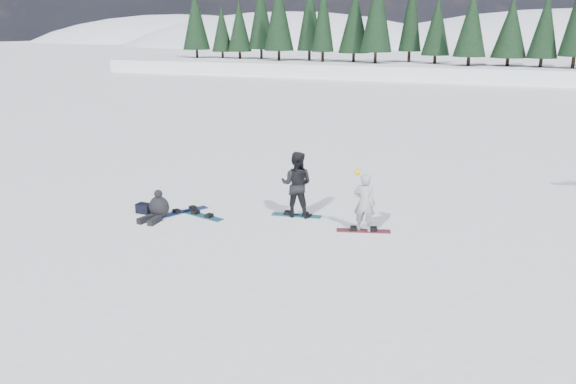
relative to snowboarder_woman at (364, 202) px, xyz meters
The scene contains 10 objects.
ground 2.60m from the snowboarder_woman, 153.98° to the right, with size 420.00×420.00×0.00m, color white.
alpine_backdrop 189.18m from the snowboarder_woman, 94.24° to the left, with size 412.50×227.00×53.20m.
snowboarder_woman is the anchor object (origin of this frame).
snowboarder_man 2.30m from the snowboarder_woman, 166.43° to the left, with size 0.97×0.75×1.99m, color black.
seated_rider 6.11m from the snowboarder_woman, 168.18° to the right, with size 0.65×1.05×0.87m.
gear_bag 6.77m from the snowboarder_woman, behind, with size 0.45×0.30×0.30m, color black.
snowboard_woman 0.83m from the snowboarder_woman, 30.96° to the left, with size 1.50×0.28×0.03m, color maroon.
snowboard_man 2.44m from the snowboarder_woman, 166.43° to the left, with size 1.50×0.28×0.03m, color teal.
snowboard_loose_a 5.65m from the snowboarder_woman, behind, with size 1.50×0.28×0.03m, color navy.
snowboard_loose_c 4.95m from the snowboarder_woman, behind, with size 1.50×0.28×0.03m, color #186989.
Camera 1 is at (5.90, -13.37, 5.45)m, focal length 35.00 mm.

